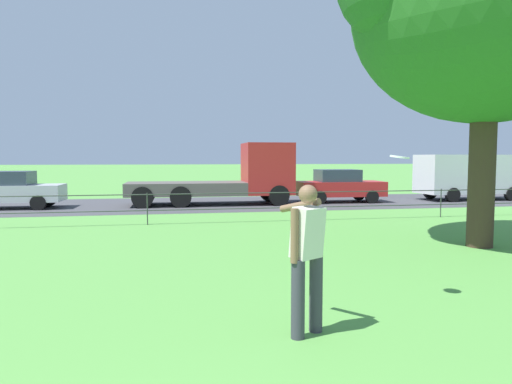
{
  "coord_description": "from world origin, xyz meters",
  "views": [
    {
      "loc": [
        0.63,
        -0.48,
        2.09
      ],
      "look_at": [
        2.53,
        9.46,
        1.34
      ],
      "focal_mm": 32.58,
      "sensor_mm": 36.0,
      "label": 1
    }
  ],
  "objects_px": {
    "tree_large_lawn": "(475,7)",
    "frisbee": "(400,157)",
    "panel_van_center": "(469,174)",
    "car_silver_right": "(10,190)",
    "flatbed_truck_far_right": "(235,177)",
    "car_red_far_left": "(339,186)",
    "person_thrower": "(307,254)"
  },
  "relations": [
    {
      "from": "flatbed_truck_far_right",
      "to": "frisbee",
      "type": "bearing_deg",
      "value": -89.02
    },
    {
      "from": "tree_large_lawn",
      "to": "person_thrower",
      "type": "distance_m",
      "value": 8.31
    },
    {
      "from": "car_red_far_left",
      "to": "person_thrower",
      "type": "bearing_deg",
      "value": -112.3
    },
    {
      "from": "panel_van_center",
      "to": "person_thrower",
      "type": "bearing_deg",
      "value": -130.29
    },
    {
      "from": "person_thrower",
      "to": "frisbee",
      "type": "distance_m",
      "value": 2.21
    },
    {
      "from": "tree_large_lawn",
      "to": "flatbed_truck_far_right",
      "type": "bearing_deg",
      "value": 109.55
    },
    {
      "from": "car_silver_right",
      "to": "panel_van_center",
      "type": "bearing_deg",
      "value": 0.3
    },
    {
      "from": "person_thrower",
      "to": "car_red_far_left",
      "type": "xyz_separation_m",
      "value": [
        6.37,
        15.53,
        -0.18
      ]
    },
    {
      "from": "panel_van_center",
      "to": "flatbed_truck_far_right",
      "type": "bearing_deg",
      "value": 179.95
    },
    {
      "from": "tree_large_lawn",
      "to": "car_silver_right",
      "type": "relative_size",
      "value": 2.01
    },
    {
      "from": "car_silver_right",
      "to": "flatbed_truck_far_right",
      "type": "distance_m",
      "value": 9.34
    },
    {
      "from": "person_thrower",
      "to": "car_silver_right",
      "type": "distance_m",
      "value": 17.32
    },
    {
      "from": "car_silver_right",
      "to": "car_red_far_left",
      "type": "bearing_deg",
      "value": 0.53
    },
    {
      "from": "car_silver_right",
      "to": "flatbed_truck_far_right",
      "type": "relative_size",
      "value": 0.55
    },
    {
      "from": "tree_large_lawn",
      "to": "flatbed_truck_far_right",
      "type": "distance_m",
      "value": 12.45
    },
    {
      "from": "flatbed_truck_far_right",
      "to": "tree_large_lawn",
      "type": "bearing_deg",
      "value": -70.45
    },
    {
      "from": "car_silver_right",
      "to": "panel_van_center",
      "type": "relative_size",
      "value": 0.8
    },
    {
      "from": "frisbee",
      "to": "car_silver_right",
      "type": "height_order",
      "value": "frisbee"
    },
    {
      "from": "tree_large_lawn",
      "to": "panel_van_center",
      "type": "bearing_deg",
      "value": 54.54
    },
    {
      "from": "frisbee",
      "to": "car_silver_right",
      "type": "distance_m",
      "value": 17.4
    },
    {
      "from": "car_silver_right",
      "to": "car_red_far_left",
      "type": "xyz_separation_m",
      "value": [
        14.3,
        0.13,
        0.0
      ]
    },
    {
      "from": "tree_large_lawn",
      "to": "flatbed_truck_far_right",
      "type": "xyz_separation_m",
      "value": [
        -3.91,
        11.02,
        -4.28
      ]
    },
    {
      "from": "panel_van_center",
      "to": "car_red_far_left",
      "type": "bearing_deg",
      "value": 179.83
    },
    {
      "from": "tree_large_lawn",
      "to": "frisbee",
      "type": "relative_size",
      "value": 21.42
    },
    {
      "from": "frisbee",
      "to": "panel_van_center",
      "type": "xyz_separation_m",
      "value": [
        11.5,
        14.58,
        -0.83
      ]
    },
    {
      "from": "frisbee",
      "to": "panel_van_center",
      "type": "height_order",
      "value": "panel_van_center"
    },
    {
      "from": "frisbee",
      "to": "flatbed_truck_far_right",
      "type": "xyz_separation_m",
      "value": [
        -0.25,
        14.59,
        -0.88
      ]
    },
    {
      "from": "flatbed_truck_far_right",
      "to": "car_red_far_left",
      "type": "relative_size",
      "value": 1.81
    },
    {
      "from": "car_red_far_left",
      "to": "panel_van_center",
      "type": "bearing_deg",
      "value": -0.17
    },
    {
      "from": "tree_large_lawn",
      "to": "car_silver_right",
      "type": "height_order",
      "value": "tree_large_lawn"
    },
    {
      "from": "car_red_far_left",
      "to": "panel_van_center",
      "type": "xyz_separation_m",
      "value": [
        6.78,
        -0.02,
        0.49
      ]
    },
    {
      "from": "car_silver_right",
      "to": "panel_van_center",
      "type": "xyz_separation_m",
      "value": [
        21.08,
        0.11,
        0.49
      ]
    }
  ]
}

